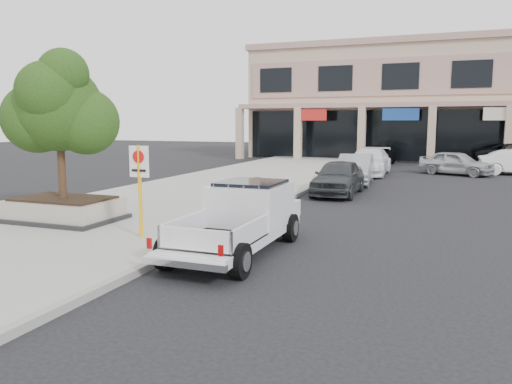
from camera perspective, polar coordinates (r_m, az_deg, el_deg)
ground at (r=12.31m, az=0.88°, el=-6.19°), size 120.00×120.00×0.00m
sidewalk at (r=19.93m, az=-8.09°, el=-0.59°), size 8.00×52.00×0.15m
curb at (r=18.36m, az=2.76°, el=-1.25°), size 0.20×52.00×0.15m
strip_mall at (r=45.35m, az=26.25°, el=9.36°), size 40.55×12.43×9.50m
planter at (r=15.73m, az=-21.10°, el=-1.85°), size 3.20×2.20×0.68m
planter_tree at (r=15.55m, az=-20.89°, el=8.93°), size 2.90×2.55×4.00m
no_parking_sign at (r=12.73m, az=-13.16°, el=1.54°), size 0.55×0.09×2.30m
hedge at (r=17.76m, az=0.12°, el=0.22°), size 1.10×0.99×0.93m
pickup_truck at (r=11.45m, az=-2.30°, el=-3.18°), size 1.90×5.08×1.60m
curb_car_a at (r=21.11m, az=9.38°, el=1.67°), size 1.75×4.32×1.47m
curb_car_b at (r=24.86m, az=11.26°, el=2.55°), size 1.88×4.54×1.46m
curb_car_c at (r=29.62m, az=12.79°, el=3.43°), size 2.18×5.32×1.54m
curb_car_d at (r=36.20m, az=13.31°, el=4.09°), size 2.65×5.14×1.39m
lot_car_a at (r=30.93m, az=21.90°, el=3.11°), size 4.41×3.18×1.40m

